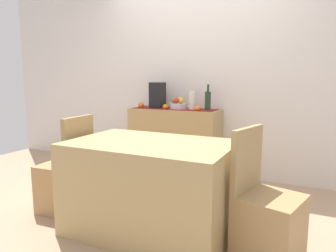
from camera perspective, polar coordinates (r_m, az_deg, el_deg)
name	(u,v)px	position (r m, az deg, el deg)	size (l,w,h in m)	color
ground_plane	(157,203)	(3.19, -2.09, -14.15)	(6.40, 6.40, 0.02)	tan
room_wall_rear	(199,70)	(4.02, 5.78, 10.40)	(6.40, 0.06, 2.70)	silver
sideboard_console	(174,142)	(3.95, 1.20, -3.01)	(1.15, 0.42, 0.85)	tan
table_runner	(175,109)	(3.88, 1.22, 3.23)	(1.08, 0.32, 0.01)	maroon
fruit_bowl	(178,106)	(3.86, 1.93, 3.76)	(0.22, 0.22, 0.07)	silver
apple_front	(181,101)	(3.81, 2.52, 4.73)	(0.07, 0.07, 0.07)	gold
apple_center	(174,100)	(3.88, 1.18, 4.79)	(0.07, 0.07, 0.07)	#87A239
apple_right	(180,100)	(3.89, 2.30, 4.86)	(0.07, 0.07, 0.07)	gold
apple_upper	(176,101)	(3.81, 1.47, 4.76)	(0.07, 0.07, 0.07)	red
wine_bottle	(208,100)	(3.71, 7.41, 4.72)	(0.07, 0.07, 0.31)	#223921
coffee_maker	(158,95)	(3.98, -1.96, 5.71)	(0.16, 0.18, 0.33)	black
ceramic_vase	(192,100)	(3.78, 4.56, 4.75)	(0.09, 0.09, 0.23)	silver
orange_loose_end	(197,108)	(3.65, 5.48, 3.30)	(0.06, 0.06, 0.06)	orange
orange_loose_far	(141,105)	(4.02, -5.02, 3.90)	(0.08, 0.08, 0.08)	orange
orange_loose_mid	(165,107)	(3.84, -0.53, 3.62)	(0.07, 0.07, 0.07)	orange
dining_table	(151,187)	(2.52, -3.24, -11.24)	(1.28, 0.82, 0.74)	tan
chair_near_window	(66,183)	(3.07, -18.38, -10.02)	(0.43, 0.43, 0.90)	#AC8353
chair_by_corner	(267,221)	(2.30, 17.89, -16.48)	(0.49, 0.49, 0.90)	tan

